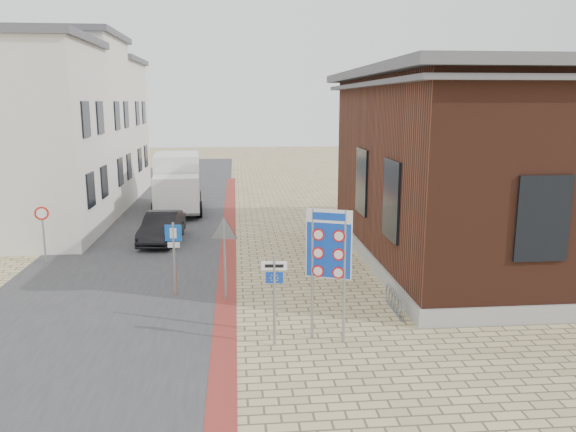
{
  "coord_description": "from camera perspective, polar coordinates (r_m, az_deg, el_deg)",
  "views": [
    {
      "loc": [
        -1.64,
        -12.12,
        5.68
      ],
      "look_at": [
        -0.06,
        4.84,
        2.2
      ],
      "focal_mm": 35.0,
      "sensor_mm": 36.0,
      "label": 1
    }
  ],
  "objects": [
    {
      "name": "bollard",
      "position": [
        17.13,
        -11.38,
        -6.45
      ],
      "size": [
        0.1,
        0.1,
        0.91
      ],
      "primitive_type": "cylinder",
      "rotation": [
        0.0,
        0.0,
        -0.23
      ],
      "color": "#F74A0D",
      "rests_on": "ground"
    },
    {
      "name": "townhouse_far",
      "position": [
        37.34,
        -20.07,
        8.53
      ],
      "size": [
        7.4,
        6.4,
        8.3
      ],
      "color": "silver",
      "rests_on": "ground"
    },
    {
      "name": "ground",
      "position": [
        13.49,
        2.22,
        -13.37
      ],
      "size": [
        120.0,
        120.0,
        0.0
      ],
      "primitive_type": "plane",
      "color": "tan",
      "rests_on": "ground"
    },
    {
      "name": "townhouse_mid",
      "position": [
        31.56,
        -22.85,
        8.63
      ],
      "size": [
        7.4,
        6.4,
        9.1
      ],
      "color": "silver",
      "rests_on": "ground"
    },
    {
      "name": "yield_sign",
      "position": [
        16.08,
        -6.46,
        -2.24
      ],
      "size": [
        0.86,
        0.24,
        2.45
      ],
      "rotation": [
        0.0,
        0.0,
        -0.22
      ],
      "color": "gray",
      "rests_on": "ground"
    },
    {
      "name": "parking_sign",
      "position": [
        16.83,
        -11.52,
        -3.1
      ],
      "size": [
        0.49,
        0.08,
        2.22
      ],
      "rotation": [
        0.0,
        0.0,
        -0.09
      ],
      "color": "gray",
      "rests_on": "ground"
    },
    {
      "name": "border_sign",
      "position": [
        13.23,
        4.16,
        -3.12
      ],
      "size": [
        1.04,
        0.45,
        3.23
      ],
      "rotation": [
        0.0,
        0.0,
        -0.38
      ],
      "color": "gray",
      "rests_on": "ground"
    },
    {
      "name": "road_strip",
      "position": [
        27.97,
        -13.15,
        -0.46
      ],
      "size": [
        7.0,
        60.0,
        0.02
      ],
      "primitive_type": "cube",
      "color": "#38383A",
      "rests_on": "ground"
    },
    {
      "name": "bike_rack",
      "position": [
        15.9,
        10.78,
        -8.58
      ],
      "size": [
        0.08,
        1.8,
        0.6
      ],
      "color": "slate",
      "rests_on": "ground"
    },
    {
      "name": "brick_building",
      "position": [
        21.99,
        23.71,
        4.85
      ],
      "size": [
        13.0,
        13.0,
        6.8
      ],
      "color": "gray",
      "rests_on": "ground"
    },
    {
      "name": "curb_strip",
      "position": [
        22.84,
        -6.08,
        -2.88
      ],
      "size": [
        0.6,
        40.0,
        0.02
      ],
      "primitive_type": "cube",
      "color": "maroon",
      "rests_on": "ground"
    },
    {
      "name": "speed_sign",
      "position": [
        21.69,
        -23.65,
        -0.95
      ],
      "size": [
        0.48,
        0.14,
        2.06
      ],
      "rotation": [
        0.0,
        0.0,
        0.23
      ],
      "color": "gray",
      "rests_on": "ground"
    },
    {
      "name": "essen_sign",
      "position": [
        13.15,
        -1.39,
        -7.26
      ],
      "size": [
        0.6,
        0.1,
        2.2
      ],
      "rotation": [
        0.0,
        0.0,
        -0.1
      ],
      "color": "gray",
      "rests_on": "ground"
    },
    {
      "name": "sedan",
      "position": [
        23.59,
        -12.67,
        -1.14
      ],
      "size": [
        1.64,
        3.83,
        1.23
      ],
      "primitive_type": "imported",
      "rotation": [
        0.0,
        0.0,
        -0.09
      ],
      "color": "black",
      "rests_on": "ground"
    },
    {
      "name": "box_truck",
      "position": [
        29.9,
        -11.19,
        3.35
      ],
      "size": [
        2.74,
        5.82,
        2.97
      ],
      "rotation": [
        0.0,
        0.0,
        0.07
      ],
      "color": "slate",
      "rests_on": "ground"
    },
    {
      "name": "townhouse_near",
      "position": [
        25.91,
        -26.69,
        6.98
      ],
      "size": [
        7.4,
        6.4,
        8.3
      ],
      "color": "silver",
      "rests_on": "ground"
    }
  ]
}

